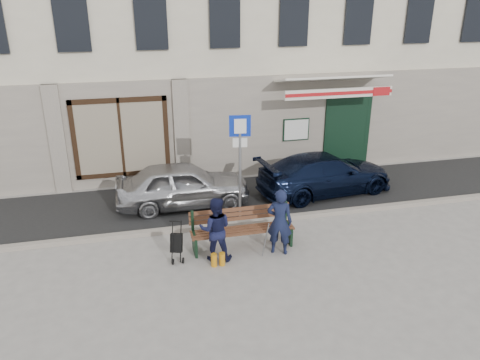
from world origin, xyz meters
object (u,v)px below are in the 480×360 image
object	(u,v)px
car_navy	(325,174)
stroller	(176,244)
bench	(240,230)
woman	(215,229)
man	(280,222)
car_silver	(183,185)
parking_sign	(240,152)

from	to	relation	value
car_navy	stroller	distance (m)	5.49
bench	woman	xyz separation A→B (m)	(-0.65, -0.37, 0.28)
bench	man	xyz separation A→B (m)	(0.80, -0.44, 0.32)
car_silver	woman	xyz separation A→B (m)	(0.34, -3.03, 0.11)
parking_sign	man	xyz separation A→B (m)	(0.50, -1.72, -1.13)
parking_sign	woman	distance (m)	2.25
parking_sign	car_silver	bearing A→B (deg)	141.91
car_navy	bench	bearing A→B (deg)	121.28
woman	car_silver	bearing A→B (deg)	-71.07
parking_sign	woman	world-z (taller)	parking_sign
bench	man	distance (m)	0.96
bench	stroller	distance (m)	1.52
car_silver	car_navy	xyz separation A→B (m)	(4.20, -0.05, -0.03)
car_silver	bench	bearing A→B (deg)	-159.30
bench	car_navy	bearing A→B (deg)	39.11
woman	stroller	world-z (taller)	woman
car_silver	woman	world-z (taller)	woman
stroller	bench	bearing A→B (deg)	26.60
parking_sign	stroller	world-z (taller)	parking_sign
car_navy	bench	xyz separation A→B (m)	(-3.21, -2.61, -0.14)
car_navy	woman	size ratio (longest dim) A/B	2.77
parking_sign	man	distance (m)	2.12
car_navy	woman	xyz separation A→B (m)	(-3.86, -2.98, 0.15)
parking_sign	bench	xyz separation A→B (m)	(-0.30, -1.29, -1.46)
car_silver	man	xyz separation A→B (m)	(1.79, -3.09, 0.16)
bench	parking_sign	bearing A→B (deg)	76.96
car_silver	man	distance (m)	3.57
man	woman	xyz separation A→B (m)	(-1.45, 0.06, -0.04)
woman	stroller	bearing A→B (deg)	1.94
car_navy	woman	distance (m)	4.88
man	car_navy	bearing A→B (deg)	-104.95
car_silver	parking_sign	xyz separation A→B (m)	(1.29, -1.37, 1.29)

